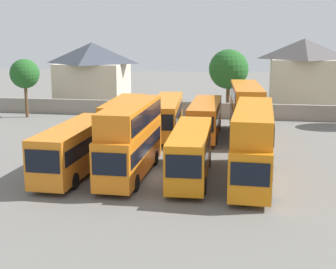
{
  "coord_description": "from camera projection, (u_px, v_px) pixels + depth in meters",
  "views": [
    {
      "loc": [
        5.78,
        -31.99,
        10.05
      ],
      "look_at": [
        0.0,
        3.0,
        2.39
      ],
      "focal_mm": 51.77,
      "sensor_mm": 36.0,
      "label": 1
    }
  ],
  "objects": [
    {
      "name": "tree_behind_wall",
      "position": [
        25.0,
        74.0,
        56.0
      ],
      "size": [
        3.4,
        3.4,
        6.82
      ],
      "color": "brown",
      "rests_on": "ground"
    },
    {
      "name": "house_terrace_centre",
      "position": [
        303.0,
        74.0,
        60.69
      ],
      "size": [
        8.24,
        6.98,
        9.04
      ],
      "color": "beige",
      "rests_on": "ground"
    },
    {
      "name": "ground",
      "position": [
        191.0,
        127.0,
        51.26
      ],
      "size": [
        140.0,
        140.0,
        0.0
      ],
      "primitive_type": "plane",
      "color": "slate"
    },
    {
      "name": "bus_6",
      "position": [
        167.0,
        114.0,
        47.38
      ],
      "size": [
        3.36,
        12.05,
        3.47
      ],
      "rotation": [
        0.0,
        0.0,
        -1.49
      ],
      "color": "orange",
      "rests_on": "ground"
    },
    {
      "name": "depot_boundary_wall",
      "position": [
        197.0,
        110.0,
        56.63
      ],
      "size": [
        56.0,
        0.5,
        1.8
      ],
      "primitive_type": "cube",
      "color": "gray",
      "rests_on": "ground"
    },
    {
      "name": "bus_4",
      "position": [
        253.0,
        141.0,
        32.29
      ],
      "size": [
        2.83,
        11.44,
        5.03
      ],
      "rotation": [
        0.0,
        0.0,
        -1.6
      ],
      "color": "orange",
      "rests_on": "ground"
    },
    {
      "name": "bus_8",
      "position": [
        246.0,
        108.0,
        45.8
      ],
      "size": [
        3.45,
        11.33,
        4.99
      ],
      "rotation": [
        0.0,
        0.0,
        -1.49
      ],
      "color": "orange",
      "rests_on": "ground"
    },
    {
      "name": "bus_7",
      "position": [
        205.0,
        117.0,
        46.19
      ],
      "size": [
        2.74,
        10.53,
        3.36
      ],
      "rotation": [
        0.0,
        0.0,
        -1.56
      ],
      "color": "orange",
      "rests_on": "ground"
    },
    {
      "name": "bus_1",
      "position": [
        75.0,
        147.0,
        34.09
      ],
      "size": [
        2.81,
        10.47,
        3.53
      ],
      "rotation": [
        0.0,
        0.0,
        -1.6
      ],
      "color": "orange",
      "rests_on": "ground"
    },
    {
      "name": "tree_right_of_lot",
      "position": [
        229.0,
        69.0,
        57.52
      ],
      "size": [
        4.71,
        4.71,
        7.86
      ],
      "color": "brown",
      "rests_on": "ground"
    },
    {
      "name": "house_terrace_left",
      "position": [
        93.0,
        74.0,
        64.94
      ],
      "size": [
        9.1,
        7.91,
        8.45
      ],
      "color": "beige",
      "rests_on": "ground"
    },
    {
      "name": "bus_5",
      "position": [
        123.0,
        114.0,
        48.0
      ],
      "size": [
        2.84,
        10.59,
        3.28
      ],
      "rotation": [
        0.0,
        0.0,
        -1.54
      ],
      "color": "orange",
      "rests_on": "ground"
    },
    {
      "name": "bus_3",
      "position": [
        191.0,
        151.0,
        33.12
      ],
      "size": [
        2.78,
        10.24,
        3.45
      ],
      "rotation": [
        0.0,
        0.0,
        -1.53
      ],
      "color": "orange",
      "rests_on": "ground"
    },
    {
      "name": "bus_2",
      "position": [
        131.0,
        136.0,
        33.58
      ],
      "size": [
        2.59,
        10.32,
        5.1
      ],
      "rotation": [
        0.0,
        0.0,
        -1.58
      ],
      "color": "orange",
      "rests_on": "ground"
    }
  ]
}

